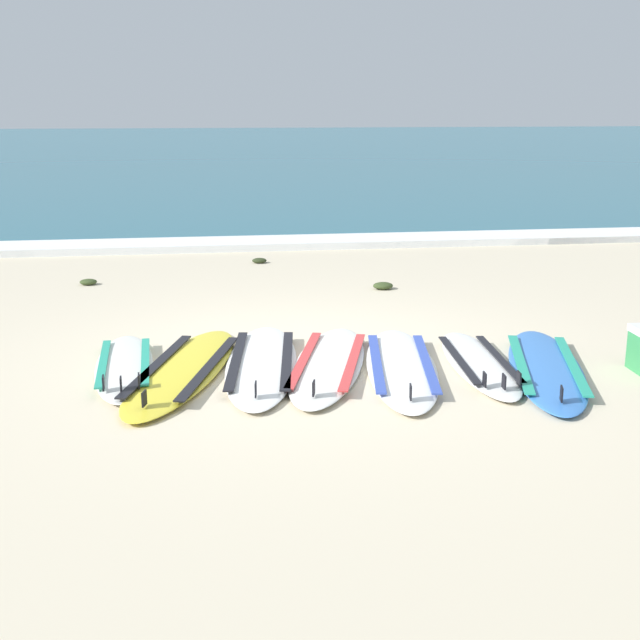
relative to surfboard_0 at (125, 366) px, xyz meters
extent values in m
plane|color=beige|center=(1.55, 0.18, -0.04)|extent=(80.00, 80.00, 0.00)
cube|color=#23667A|center=(1.55, 35.65, 0.01)|extent=(80.00, 60.00, 0.10)
cube|color=white|center=(1.55, 6.10, 0.02)|extent=(80.00, 0.91, 0.11)
ellipsoid|color=silver|center=(0.00, 0.00, 0.00)|extent=(0.57, 1.95, 0.07)
cube|color=teal|center=(-0.17, 0.00, 0.04)|extent=(0.13, 1.35, 0.01)
cube|color=teal|center=(0.17, 0.01, 0.04)|extent=(0.13, 1.35, 0.01)
cube|color=black|center=(0.04, -0.75, 0.09)|extent=(0.02, 0.09, 0.11)
cube|color=black|center=(-0.10, -0.69, 0.09)|extent=(0.02, 0.09, 0.11)
cube|color=black|center=(0.17, -0.68, 0.09)|extent=(0.02, 0.09, 0.11)
ellipsoid|color=yellow|center=(0.49, -0.17, 0.00)|extent=(1.27, 2.55, 0.07)
cube|color=black|center=(0.28, -0.10, 0.04)|extent=(0.55, 1.69, 0.01)
cube|color=black|center=(0.71, -0.23, 0.04)|extent=(0.55, 1.69, 0.01)
cube|color=black|center=(0.23, -1.09, 0.09)|extent=(0.04, 0.09, 0.11)
ellipsoid|color=white|center=(1.15, -0.08, 0.00)|extent=(0.88, 2.44, 0.07)
cube|color=black|center=(0.94, -0.06, 0.04)|extent=(0.29, 1.67, 0.01)
cube|color=black|center=(1.36, -0.11, 0.04)|extent=(0.29, 1.67, 0.01)
cube|color=black|center=(1.04, -1.01, 0.09)|extent=(0.02, 0.09, 0.11)
ellipsoid|color=silver|center=(1.71, -0.17, 0.00)|extent=(1.18, 2.38, 0.07)
cube|color=#D13838|center=(1.51, -0.12, 0.04)|extent=(0.51, 1.58, 0.01)
cube|color=#D13838|center=(1.91, -0.23, 0.04)|extent=(0.51, 1.58, 0.01)
cube|color=black|center=(1.46, -1.04, 0.09)|extent=(0.04, 0.09, 0.11)
ellipsoid|color=white|center=(2.30, -0.33, 0.00)|extent=(0.95, 2.38, 0.07)
cube|color=#334CB2|center=(2.10, -0.30, 0.04)|extent=(0.34, 1.62, 0.01)
cube|color=#334CB2|center=(2.51, -0.37, 0.04)|extent=(0.34, 1.62, 0.01)
cube|color=black|center=(2.16, -1.23, 0.09)|extent=(0.03, 0.09, 0.11)
ellipsoid|color=white|center=(2.98, -0.34, 0.00)|extent=(0.64, 1.99, 0.07)
cube|color=black|center=(2.81, -0.32, 0.04)|extent=(0.17, 1.37, 0.01)
cube|color=black|center=(3.16, -0.35, 0.04)|extent=(0.17, 1.37, 0.01)
cube|color=black|center=(2.92, -1.10, 0.09)|extent=(0.02, 0.09, 0.11)
cube|color=black|center=(2.79, -1.02, 0.09)|extent=(0.02, 0.09, 0.11)
cube|color=black|center=(3.06, -1.05, 0.09)|extent=(0.02, 0.09, 0.11)
ellipsoid|color=#3875CC|center=(3.49, -0.54, 0.00)|extent=(1.22, 2.42, 0.07)
cube|color=teal|center=(3.29, -0.48, 0.04)|extent=(0.54, 1.60, 0.01)
cube|color=teal|center=(3.70, -0.60, 0.04)|extent=(0.54, 1.60, 0.01)
cube|color=black|center=(3.24, -1.42, 0.09)|extent=(0.04, 0.09, 0.11)
ellipsoid|color=#384723|center=(2.83, 2.81, 0.01)|extent=(0.24, 0.19, 0.09)
ellipsoid|color=#2D381E|center=(1.48, 4.73, 0.00)|extent=(0.20, 0.16, 0.07)
ellipsoid|color=#384723|center=(-0.72, 3.57, 0.00)|extent=(0.21, 0.17, 0.07)
camera|label=1|loc=(0.66, -6.95, 2.15)|focal=47.49mm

